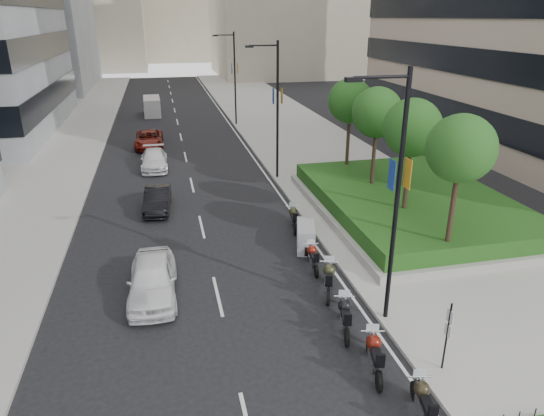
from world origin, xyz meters
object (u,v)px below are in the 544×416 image
object	(u,v)px
motorcycle_0	(423,402)
motorcycle_2	(345,316)
car_b	(157,200)
car_c	(154,160)
motorcycle_6	(294,218)
car_d	(149,139)
car_a	(152,279)
motorcycle_5	(306,237)
motorcycle_4	(313,257)
motorcycle_1	(374,355)
delivery_van	(152,107)
parking_sign	(447,333)
lamp_post_1	(275,104)
lamp_post_0	(394,190)
motorcycle_3	(329,279)
lamp_post_2	(233,74)

from	to	relation	value
motorcycle_0	motorcycle_2	world-z (taller)	motorcycle_2
car_b	car_c	distance (m)	8.47
motorcycle_6	motorcycle_2	bearing A→B (deg)	-174.56
car_c	car_d	bearing A→B (deg)	93.62
car_a	car_c	xyz separation A→B (m)	(0.10, 17.85, -0.12)
motorcycle_5	car_b	xyz separation A→B (m)	(-6.85, 6.59, 0.04)
motorcycle_4	motorcycle_5	bearing A→B (deg)	-2.01
motorcycle_1	car_a	world-z (taller)	car_a
delivery_van	parking_sign	bearing A→B (deg)	-80.26
motorcycle_1	delivery_van	size ratio (longest dim) A/B	0.48
lamp_post_1	motorcycle_4	size ratio (longest dim) A/B	4.49
lamp_post_1	parking_sign	xyz separation A→B (m)	(0.66, -20.00, -3.61)
car_d	lamp_post_1	bearing A→B (deg)	-50.91
motorcycle_2	motorcycle_5	world-z (taller)	motorcycle_5
lamp_post_0	parking_sign	distance (m)	4.74
motorcycle_3	motorcycle_4	size ratio (longest dim) A/B	1.11
lamp_post_1	motorcycle_0	world-z (taller)	lamp_post_1
motorcycle_0	motorcycle_5	world-z (taller)	motorcycle_5
motorcycle_0	car_b	size ratio (longest dim) A/B	0.52
motorcycle_2	motorcycle_4	world-z (taller)	motorcycle_2
motorcycle_3	car_c	xyz separation A→B (m)	(-6.75, 19.15, 0.04)
lamp_post_2	motorcycle_3	world-z (taller)	lamp_post_2
parking_sign	lamp_post_2	bearing A→B (deg)	90.99
motorcycle_3	motorcycle_4	distance (m)	2.10
lamp_post_0	car_b	xyz separation A→B (m)	(-7.86, 12.91, -4.42)
motorcycle_0	motorcycle_2	xyz separation A→B (m)	(-0.64, 4.29, 0.04)
motorcycle_2	car_b	bearing A→B (deg)	40.93
lamp_post_1	motorcycle_4	distance (m)	13.52
motorcycle_0	car_d	world-z (taller)	car_d
motorcycle_6	delivery_van	xyz separation A→B (m)	(-7.20, 33.65, 0.33)
motorcycle_6	car_c	distance (m)	14.53
lamp_post_0	motorcycle_3	bearing A→B (deg)	119.68
lamp_post_0	car_a	world-z (taller)	lamp_post_0
motorcycle_0	motorcycle_6	bearing A→B (deg)	12.63
motorcycle_2	motorcycle_6	xyz separation A→B (m)	(0.59, 8.96, -0.01)
lamp_post_2	car_d	size ratio (longest dim) A/B	1.81
lamp_post_1	car_b	distance (m)	9.90
car_b	motorcycle_3	bearing A→B (deg)	-53.92
lamp_post_0	lamp_post_2	size ratio (longest dim) A/B	1.00
parking_sign	motorcycle_4	size ratio (longest dim) A/B	1.25
lamp_post_2	motorcycle_6	world-z (taller)	lamp_post_2
motorcycle_1	delivery_van	xyz separation A→B (m)	(-6.76, 44.79, 0.30)
motorcycle_1	motorcycle_2	world-z (taller)	motorcycle_1
motorcycle_3	motorcycle_5	xyz separation A→B (m)	(0.26, 4.09, -0.00)
motorcycle_1	car_b	bearing A→B (deg)	36.41
lamp_post_0	motorcycle_4	size ratio (longest dim) A/B	4.49
motorcycle_4	car_a	size ratio (longest dim) A/B	0.44
car_b	lamp_post_2	bearing A→B (deg)	74.82
motorcycle_1	lamp_post_2	bearing A→B (deg)	11.46
car_b	motorcycle_6	bearing A→B (deg)	-27.10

